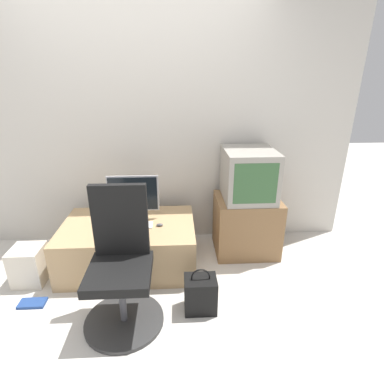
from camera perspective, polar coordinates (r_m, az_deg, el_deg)
ground_plane at (r=2.49m, az=-11.56°, el=-23.40°), size 12.00×12.00×0.00m
wall_back at (r=3.11m, az=-10.07°, el=13.15°), size 4.40×0.05×2.60m
desk at (r=2.97m, az=-11.80°, el=-9.74°), size 1.23×0.79×0.44m
side_stand at (r=3.14m, az=10.26°, el=-6.16°), size 0.63×0.51×0.59m
main_monitor at (r=2.86m, az=-11.10°, el=-0.97°), size 0.48×0.18×0.44m
keyboard at (r=2.82m, az=-11.30°, el=-6.28°), size 0.37×0.13×0.01m
mouse at (r=2.78m, az=-6.18°, el=-6.26°), size 0.06×0.03×0.03m
crt_tv at (r=2.96m, az=10.74°, el=3.31°), size 0.48×0.55×0.48m
office_chair at (r=2.29m, az=-13.32°, el=-14.56°), size 0.59×0.59×1.03m
cardboard_box_lower at (r=3.07m, az=-28.58°, el=-12.12°), size 0.26×0.26×0.34m
handbag at (r=2.46m, az=1.61°, el=-18.82°), size 0.25×0.19×0.38m
book at (r=2.89m, az=-28.12°, el=-18.18°), size 0.21×0.11×0.02m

